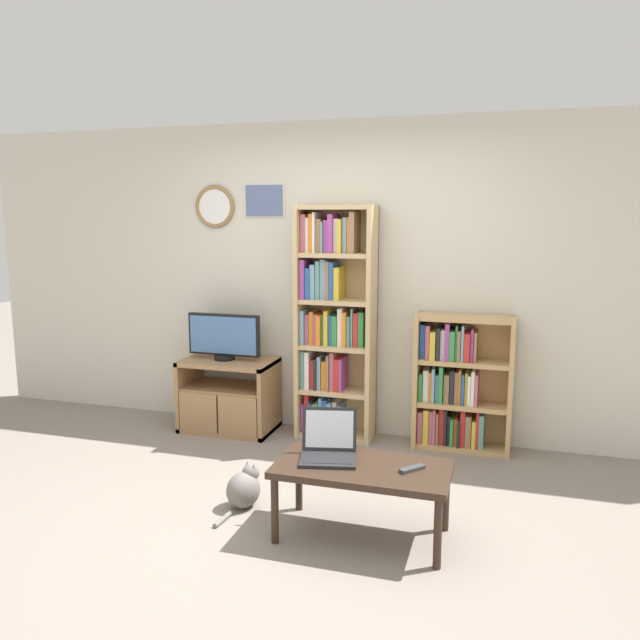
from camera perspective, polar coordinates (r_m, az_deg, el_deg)
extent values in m
plane|color=gray|center=(3.96, -4.62, -18.12)|extent=(18.00, 18.00, 0.00)
cube|color=beige|center=(5.23, 2.33, 3.66)|extent=(6.89, 0.06, 2.60)
torus|color=olive|center=(5.57, -9.59, 10.18)|extent=(0.37, 0.04, 0.37)
cylinder|color=white|center=(5.57, -9.59, 10.18)|extent=(0.30, 0.02, 0.30)
cube|color=silver|center=(5.39, -5.10, 10.82)|extent=(0.36, 0.01, 0.28)
cube|color=slate|center=(5.38, -5.12, 10.82)|extent=(0.33, 0.02, 0.26)
cube|color=#9E754C|center=(5.64, -11.79, -6.38)|extent=(0.04, 0.48, 0.62)
cube|color=#9E754C|center=(5.33, -4.60, -7.14)|extent=(0.04, 0.48, 0.62)
cube|color=#9E754C|center=(5.40, -8.37, -3.81)|extent=(0.79, 0.48, 0.04)
cube|color=#9E754C|center=(5.56, -8.22, -9.64)|extent=(0.79, 0.48, 0.04)
cube|color=#9E754C|center=(5.45, -8.31, -6.14)|extent=(0.72, 0.45, 0.04)
cube|color=#9E754C|center=(5.38, -11.06, -8.29)|extent=(0.34, 0.02, 0.33)
cube|color=#9E754C|center=(5.23, -7.55, -8.72)|extent=(0.34, 0.02, 0.33)
cylinder|color=black|center=(5.41, -8.71, -3.38)|extent=(0.18, 0.18, 0.04)
cube|color=black|center=(5.37, -8.76, -1.33)|extent=(0.64, 0.05, 0.35)
cube|color=#4770A8|center=(5.34, -8.89, -1.38)|extent=(0.61, 0.01, 0.32)
cube|color=tan|center=(5.18, -1.75, -0.21)|extent=(0.04, 0.30, 1.92)
cube|color=tan|center=(5.02, 4.74, -0.55)|extent=(0.04, 0.30, 1.92)
cube|color=tan|center=(5.23, 1.86, -0.12)|extent=(0.63, 0.02, 1.92)
cube|color=tan|center=(5.33, 1.40, -10.38)|extent=(0.56, 0.27, 0.04)
cube|color=tan|center=(5.22, 1.42, -6.49)|extent=(0.56, 0.27, 0.04)
cube|color=tan|center=(5.13, 1.44, -2.45)|extent=(0.56, 0.27, 0.04)
cube|color=tan|center=(5.06, 1.46, 1.72)|extent=(0.56, 0.27, 0.04)
cube|color=tan|center=(5.02, 1.47, 5.97)|extent=(0.56, 0.27, 0.04)
cube|color=tan|center=(5.02, 1.49, 10.26)|extent=(0.56, 0.27, 0.04)
cube|color=#9E4293|center=(5.37, -1.32, -8.66)|extent=(0.02, 0.21, 0.24)
cube|color=red|center=(5.36, -0.97, -8.28)|extent=(0.04, 0.19, 0.32)
cube|color=#2856A8|center=(5.35, -0.66, -8.65)|extent=(0.02, 0.22, 0.26)
cube|color=gold|center=(5.35, -0.33, -8.74)|extent=(0.03, 0.19, 0.24)
cube|color=#388947|center=(5.33, -0.02, -8.70)|extent=(0.03, 0.24, 0.26)
cube|color=#759EB7|center=(5.32, 0.30, -8.49)|extent=(0.03, 0.21, 0.30)
cube|color=#2856A8|center=(5.31, 0.69, -8.59)|extent=(0.04, 0.23, 0.29)
cube|color=#759EB7|center=(5.30, 1.12, -8.74)|extent=(0.03, 0.23, 0.27)
cube|color=white|center=(5.30, 1.55, -8.73)|extent=(0.03, 0.19, 0.28)
cube|color=#759EB7|center=(5.28, 1.91, -8.92)|extent=(0.04, 0.24, 0.25)
cube|color=#5B9389|center=(5.25, -1.28, -4.35)|extent=(0.03, 0.22, 0.32)
cube|color=white|center=(5.24, -0.88, -4.43)|extent=(0.04, 0.23, 0.31)
cube|color=red|center=(5.25, -0.45, -4.81)|extent=(0.03, 0.19, 0.24)
cube|color=#232328|center=(5.23, -0.14, -4.79)|extent=(0.02, 0.23, 0.26)
cube|color=#759EB7|center=(5.22, 0.19, -4.69)|extent=(0.03, 0.21, 0.28)
cube|color=orange|center=(5.22, 0.63, -4.92)|extent=(0.04, 0.20, 0.24)
cube|color=#93704C|center=(5.19, 0.99, -4.67)|extent=(0.02, 0.23, 0.30)
cube|color=#B75B70|center=(5.19, 1.35, -4.55)|extent=(0.03, 0.21, 0.32)
cube|color=red|center=(5.18, 1.80, -4.85)|extent=(0.04, 0.22, 0.27)
cube|color=#9E4293|center=(5.17, 2.16, -4.88)|extent=(0.02, 0.23, 0.27)
cube|color=#759EB7|center=(5.18, -1.30, -0.55)|extent=(0.03, 0.24, 0.28)
cube|color=#B75B70|center=(5.18, -0.91, -0.73)|extent=(0.03, 0.19, 0.25)
cube|color=orange|center=(5.17, -0.54, -0.62)|extent=(0.03, 0.19, 0.27)
cube|color=#B75B70|center=(5.16, -0.16, -0.74)|extent=(0.03, 0.20, 0.25)
cube|color=orange|center=(5.14, 0.18, -0.81)|extent=(0.03, 0.24, 0.25)
cube|color=#388947|center=(5.14, 0.53, -0.79)|extent=(0.02, 0.19, 0.25)
cube|color=gold|center=(5.12, 0.83, -0.62)|extent=(0.03, 0.22, 0.29)
cube|color=#2856A8|center=(5.12, 1.19, -0.82)|extent=(0.02, 0.20, 0.25)
cube|color=#388947|center=(5.11, 1.58, -0.88)|extent=(0.04, 0.21, 0.25)
cube|color=white|center=(5.10, 2.08, -0.55)|extent=(0.04, 0.20, 0.31)
cube|color=orange|center=(5.08, 2.49, -0.74)|extent=(0.03, 0.23, 0.28)
cube|color=#5B9389|center=(5.08, 2.84, -0.93)|extent=(0.03, 0.21, 0.25)
cube|color=#5B9389|center=(5.07, 3.13, -0.57)|extent=(0.02, 0.19, 0.31)
cube|color=red|center=(5.07, 3.49, -0.80)|extent=(0.04, 0.19, 0.28)
cube|color=#388947|center=(5.06, 3.96, -0.78)|extent=(0.04, 0.19, 0.28)
cube|color=#9E4293|center=(5.12, -1.28, 3.82)|extent=(0.04, 0.24, 0.32)
cube|color=#2856A8|center=(5.11, -0.82, 3.42)|extent=(0.03, 0.23, 0.25)
cube|color=#759EB7|center=(5.10, -0.40, 3.57)|extent=(0.04, 0.21, 0.28)
cube|color=#5B9389|center=(5.09, 0.06, 3.72)|extent=(0.04, 0.21, 0.31)
cube|color=#759EB7|center=(5.08, 0.52, 3.79)|extent=(0.04, 0.20, 0.32)
cube|color=#93704C|center=(5.07, 0.93, 3.69)|extent=(0.03, 0.22, 0.31)
cube|color=#2856A8|center=(5.06, 1.32, 3.64)|extent=(0.03, 0.23, 0.30)
cube|color=gold|center=(5.05, 1.76, 3.40)|extent=(0.04, 0.22, 0.26)
cube|color=#B75B70|center=(5.11, -1.26, 7.93)|extent=(0.04, 0.20, 0.30)
cube|color=white|center=(5.10, -0.91, 7.79)|extent=(0.02, 0.19, 0.28)
cube|color=orange|center=(5.09, -0.56, 7.95)|extent=(0.03, 0.20, 0.31)
cube|color=white|center=(5.07, -0.26, 8.02)|extent=(0.02, 0.22, 0.32)
cube|color=#93704C|center=(5.07, 0.12, 7.72)|extent=(0.04, 0.19, 0.27)
cube|color=#5B9389|center=(5.05, 0.48, 7.59)|extent=(0.02, 0.23, 0.24)
cube|color=#9E4293|center=(5.05, 0.83, 7.66)|extent=(0.04, 0.21, 0.26)
cube|color=#9E4293|center=(5.03, 1.25, 7.91)|extent=(0.04, 0.24, 0.30)
cube|color=white|center=(5.03, 1.72, 7.71)|extent=(0.04, 0.19, 0.27)
cube|color=gold|center=(5.01, 2.08, 7.68)|extent=(0.03, 0.24, 0.26)
cube|color=#759EB7|center=(5.01, 2.51, 7.76)|extent=(0.03, 0.19, 0.28)
cube|color=orange|center=(5.00, 2.86, 7.76)|extent=(0.02, 0.20, 0.28)
cube|color=#93704C|center=(4.99, 3.19, 7.99)|extent=(0.04, 0.23, 0.32)
cube|color=tan|center=(5.06, 8.85, -5.45)|extent=(0.04, 0.28, 1.07)
cube|color=tan|center=(5.02, 17.02, -5.89)|extent=(0.04, 0.28, 1.07)
cube|color=tan|center=(5.15, 13.02, -5.32)|extent=(0.75, 0.02, 1.07)
cube|color=tan|center=(5.19, 12.70, -11.21)|extent=(0.68, 0.24, 0.04)
cube|color=tan|center=(5.08, 12.84, -7.56)|extent=(0.68, 0.24, 0.04)
cube|color=tan|center=(4.99, 12.99, -3.78)|extent=(0.68, 0.24, 0.04)
cube|color=tan|center=(4.92, 13.14, 0.13)|extent=(0.68, 0.24, 0.04)
cube|color=#B75B70|center=(5.17, 9.25, -9.41)|extent=(0.04, 0.21, 0.26)
cube|color=gold|center=(5.16, 9.76, -9.34)|extent=(0.04, 0.21, 0.28)
cube|color=#B75B70|center=(5.16, 10.17, -9.39)|extent=(0.03, 0.20, 0.27)
cube|color=#B75B70|center=(5.16, 10.48, -9.35)|extent=(0.02, 0.20, 0.29)
cube|color=#93704C|center=(5.16, 10.75, -9.51)|extent=(0.02, 0.20, 0.26)
cube|color=red|center=(5.16, 11.10, -9.34)|extent=(0.04, 0.17, 0.29)
cube|color=#232328|center=(5.15, 11.46, -9.38)|extent=(0.02, 0.19, 0.29)
cube|color=#232328|center=(5.16, 11.74, -9.65)|extent=(0.02, 0.18, 0.24)
cube|color=#388947|center=(5.15, 12.01, -9.80)|extent=(0.02, 0.21, 0.22)
cube|color=orange|center=(5.16, 12.33, -9.79)|extent=(0.03, 0.17, 0.22)
cube|color=#232328|center=(5.15, 12.61, -9.83)|extent=(0.02, 0.22, 0.22)
cube|color=red|center=(5.14, 12.96, -9.46)|extent=(0.04, 0.19, 0.29)
cube|color=#93704C|center=(5.15, 13.44, -9.68)|extent=(0.04, 0.19, 0.26)
cube|color=gold|center=(5.15, 13.91, -9.90)|extent=(0.03, 0.21, 0.22)
cube|color=red|center=(5.14, 14.22, -9.52)|extent=(0.02, 0.20, 0.30)
cube|color=#5B9389|center=(5.14, 14.55, -9.65)|extent=(0.04, 0.19, 0.27)
cube|color=#388947|center=(5.08, 9.29, -5.93)|extent=(0.03, 0.19, 0.22)
cube|color=white|center=(5.08, 9.74, -5.77)|extent=(0.04, 0.17, 0.25)
cube|color=orange|center=(5.07, 10.12, -5.87)|extent=(0.02, 0.18, 0.24)
cube|color=#759EB7|center=(5.06, 10.41, -5.72)|extent=(0.02, 0.21, 0.27)
cube|color=#759EB7|center=(5.07, 10.72, -6.00)|extent=(0.03, 0.17, 0.22)
cube|color=#388947|center=(5.05, 11.09, -5.64)|extent=(0.03, 0.22, 0.30)
cube|color=#93704C|center=(5.06, 11.55, -6.00)|extent=(0.04, 0.19, 0.23)
cube|color=#232328|center=(5.05, 12.03, -5.84)|extent=(0.03, 0.19, 0.26)
cube|color=#93704C|center=(5.06, 12.41, -5.91)|extent=(0.03, 0.17, 0.25)
cube|color=orange|center=(5.05, 12.71, -5.84)|extent=(0.02, 0.17, 0.27)
cube|color=#2856A8|center=(5.05, 12.98, -6.03)|extent=(0.02, 0.20, 0.24)
cube|color=gold|center=(5.05, 13.27, -5.98)|extent=(0.02, 0.18, 0.25)
cube|color=white|center=(5.05, 13.53, -6.09)|extent=(0.02, 0.20, 0.24)
cube|color=white|center=(5.04, 13.84, -5.90)|extent=(0.03, 0.21, 0.27)
cube|color=#B75B70|center=(5.04, 14.13, -6.06)|extent=(0.02, 0.22, 0.25)
cube|color=#2856A8|center=(5.00, 9.47, -1.84)|extent=(0.04, 0.17, 0.27)
cube|color=#B75B70|center=(4.99, 9.92, -1.89)|extent=(0.03, 0.20, 0.27)
cube|color=gold|center=(4.99, 10.37, -2.17)|extent=(0.04, 0.22, 0.22)
cube|color=#232328|center=(4.98, 10.84, -2.02)|extent=(0.03, 0.21, 0.25)
cube|color=white|center=(4.99, 11.22, -2.12)|extent=(0.03, 0.18, 0.24)
cube|color=#9E4293|center=(4.97, 11.63, -1.84)|extent=(0.03, 0.21, 0.29)
cube|color=#388947|center=(4.97, 12.06, -2.20)|extent=(0.04, 0.21, 0.23)
cube|color=#388947|center=(4.97, 12.43, -1.96)|extent=(0.02, 0.19, 0.28)
cube|color=#93704C|center=(4.97, 12.67, -2.19)|extent=(0.02, 0.21, 0.24)
cube|color=#759EB7|center=(4.96, 12.97, -1.98)|extent=(0.02, 0.22, 0.28)
cube|color=red|center=(4.96, 13.35, -2.33)|extent=(0.04, 0.22, 0.22)
cube|color=#9E4293|center=(4.97, 13.77, -2.17)|extent=(0.02, 0.18, 0.25)
cube|color=#93704C|center=(4.97, 14.06, -2.29)|extent=(0.02, 0.18, 0.23)
cube|color=#332319|center=(3.65, 3.90, -13.41)|extent=(0.99, 0.51, 0.04)
cylinder|color=#332319|center=(3.68, -4.15, -16.94)|extent=(0.04, 0.04, 0.39)
cylinder|color=#332319|center=(3.49, 10.72, -18.64)|extent=(0.04, 0.04, 0.39)
cylinder|color=#332319|center=(4.04, -1.94, -14.40)|extent=(0.04, 0.04, 0.39)
cylinder|color=#332319|center=(3.87, 11.42, -15.72)|extent=(0.04, 0.04, 0.39)
cube|color=#232326|center=(3.69, 0.75, -12.60)|extent=(0.37, 0.32, 0.02)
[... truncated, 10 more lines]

